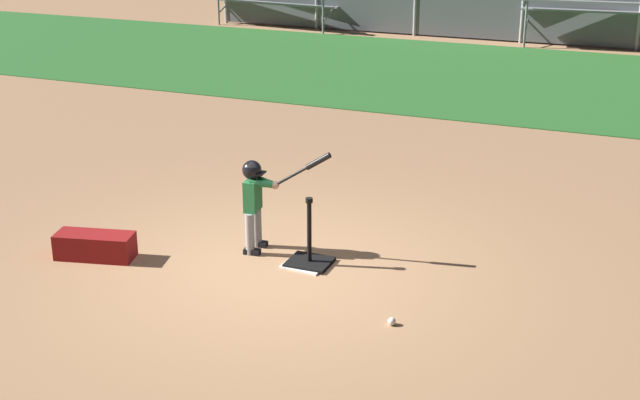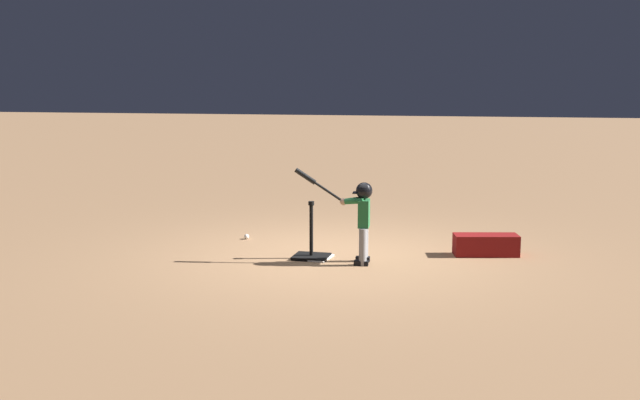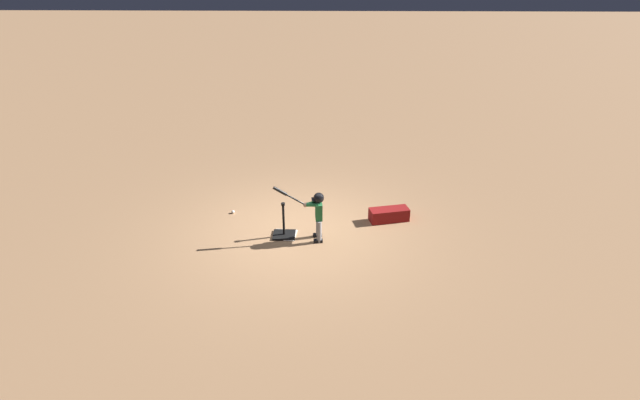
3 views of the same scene
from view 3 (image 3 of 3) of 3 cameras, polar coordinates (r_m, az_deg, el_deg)
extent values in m
plane|color=#99704C|center=(10.47, -2.70, -3.42)|extent=(90.00, 90.00, 0.00)
cube|color=white|center=(10.28, -3.99, -4.01)|extent=(0.48, 0.48, 0.02)
cube|color=black|center=(10.26, -4.12, -4.00)|extent=(0.45, 0.41, 0.04)
cylinder|color=black|center=(10.09, -4.18, -2.28)|extent=(0.05, 0.05, 0.66)
cylinder|color=black|center=(9.93, -4.25, -0.47)|extent=(0.08, 0.08, 0.05)
cylinder|color=gray|center=(9.91, -0.10, -3.66)|extent=(0.11, 0.11, 0.47)
cube|color=black|center=(10.02, -0.21, -4.68)|extent=(0.19, 0.11, 0.06)
cylinder|color=gray|center=(10.11, -0.18, -3.03)|extent=(0.11, 0.11, 0.47)
cube|color=black|center=(10.21, -0.29, -4.04)|extent=(0.19, 0.11, 0.06)
cube|color=#236B38|center=(9.82, -0.14, -1.27)|extent=(0.15, 0.26, 0.35)
sphere|color=tan|center=(9.69, -0.15, 0.18)|extent=(0.18, 0.18, 0.18)
sphere|color=black|center=(9.69, -0.15, 0.24)|extent=(0.21, 0.21, 0.21)
cube|color=black|center=(9.69, -0.66, 0.09)|extent=(0.12, 0.16, 0.01)
cylinder|color=#236B38|center=(9.70, -0.90, -0.57)|extent=(0.29, 0.13, 0.10)
cylinder|color=#236B38|center=(9.77, -0.92, -0.36)|extent=(0.29, 0.17, 0.10)
sphere|color=tan|center=(9.74, -1.68, -0.56)|extent=(0.09, 0.09, 0.09)
cylinder|color=black|center=(9.65, -3.44, 0.40)|extent=(0.61, 0.09, 0.41)
cylinder|color=black|center=(9.60, -4.59, 1.02)|extent=(0.29, 0.09, 0.21)
cylinder|color=black|center=(9.74, -1.58, -0.62)|extent=(0.04, 0.05, 0.05)
sphere|color=white|center=(11.26, -9.91, -1.34)|extent=(0.07, 0.07, 0.07)
cube|color=maroon|center=(10.86, 7.89, -1.67)|extent=(0.89, 0.50, 0.28)
camera|label=1|loc=(17.38, -13.96, 21.49)|focal=50.00mm
camera|label=2|loc=(3.29, 57.47, -59.52)|focal=42.00mm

